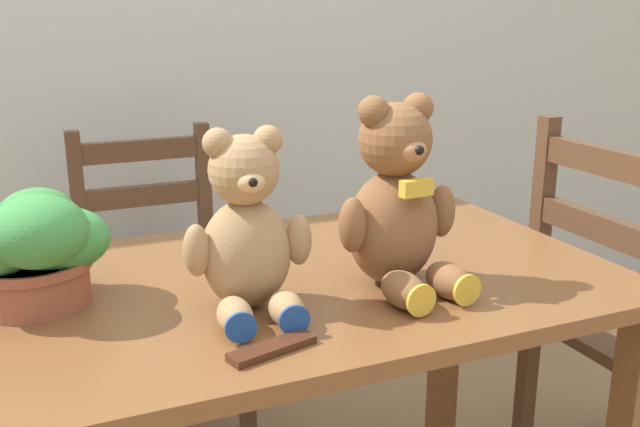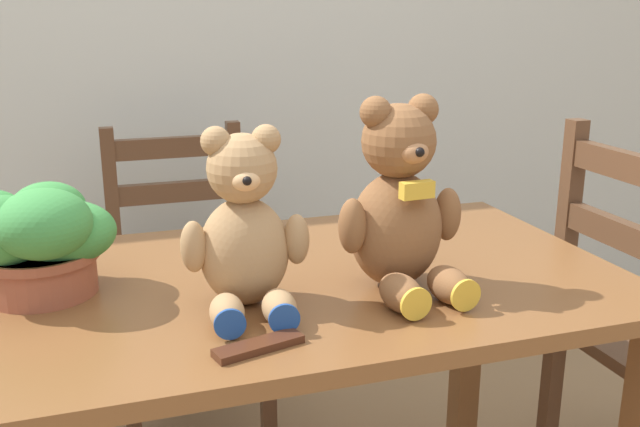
{
  "view_description": "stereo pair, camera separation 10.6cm",
  "coord_description": "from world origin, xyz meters",
  "px_view_note": "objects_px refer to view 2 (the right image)",
  "views": [
    {
      "loc": [
        -0.41,
        -0.79,
        1.22
      ],
      "look_at": [
        0.05,
        0.27,
        0.89
      ],
      "focal_mm": 40.0,
      "sensor_mm": 36.0,
      "label": 1
    },
    {
      "loc": [
        -0.31,
        -0.83,
        1.22
      ],
      "look_at": [
        0.05,
        0.27,
        0.89
      ],
      "focal_mm": 40.0,
      "sensor_mm": 36.0,
      "label": 2
    }
  ],
  "objects_px": {
    "teddy_bear_left": "(245,231)",
    "potted_plant": "(41,237)",
    "teddy_bear_right": "(400,208)",
    "wooden_chair_behind": "(185,284)",
    "chocolate_bar": "(259,346)"
  },
  "relations": [
    {
      "from": "teddy_bear_left",
      "to": "potted_plant",
      "type": "height_order",
      "value": "teddy_bear_left"
    },
    {
      "from": "teddy_bear_right",
      "to": "potted_plant",
      "type": "relative_size",
      "value": 1.34
    },
    {
      "from": "wooden_chair_behind",
      "to": "chocolate_bar",
      "type": "height_order",
      "value": "wooden_chair_behind"
    },
    {
      "from": "teddy_bear_left",
      "to": "potted_plant",
      "type": "relative_size",
      "value": 1.19
    },
    {
      "from": "chocolate_bar",
      "to": "teddy_bear_right",
      "type": "bearing_deg",
      "value": 29.15
    },
    {
      "from": "teddy_bear_right",
      "to": "teddy_bear_left",
      "type": "bearing_deg",
      "value": -4.67
    },
    {
      "from": "wooden_chair_behind",
      "to": "teddy_bear_left",
      "type": "bearing_deg",
      "value": 89.64
    },
    {
      "from": "teddy_bear_left",
      "to": "chocolate_bar",
      "type": "distance_m",
      "value": 0.21
    },
    {
      "from": "potted_plant",
      "to": "chocolate_bar",
      "type": "xyz_separation_m",
      "value": [
        0.3,
        -0.31,
        -0.1
      ]
    },
    {
      "from": "wooden_chair_behind",
      "to": "teddy_bear_left",
      "type": "distance_m",
      "value": 1.0
    },
    {
      "from": "wooden_chair_behind",
      "to": "potted_plant",
      "type": "bearing_deg",
      "value": 66.7
    },
    {
      "from": "chocolate_bar",
      "to": "potted_plant",
      "type": "bearing_deg",
      "value": 133.78
    },
    {
      "from": "potted_plant",
      "to": "teddy_bear_right",
      "type": "bearing_deg",
      "value": -14.21
    },
    {
      "from": "wooden_chair_behind",
      "to": "potted_plant",
      "type": "distance_m",
      "value": 0.92
    },
    {
      "from": "wooden_chair_behind",
      "to": "potted_plant",
      "type": "height_order",
      "value": "potted_plant"
    }
  ]
}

